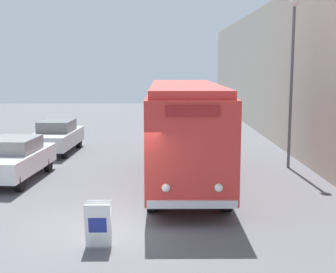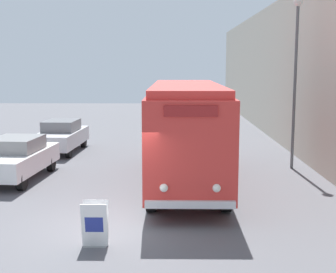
{
  "view_description": "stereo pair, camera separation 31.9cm",
  "coord_description": "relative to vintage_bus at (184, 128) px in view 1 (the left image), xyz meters",
  "views": [
    {
      "loc": [
        1.32,
        -11.77,
        4.17
      ],
      "look_at": [
        1.45,
        2.18,
        2.04
      ],
      "focal_mm": 50.0,
      "sensor_mm": 36.0,
      "label": 1
    },
    {
      "loc": [
        1.64,
        -11.77,
        4.17
      ],
      "look_at": [
        1.45,
        2.18,
        2.04
      ],
      "focal_mm": 50.0,
      "sensor_mm": 36.0,
      "label": 2
    }
  ],
  "objects": [
    {
      "name": "ground_plane",
      "position": [
        -2.05,
        -4.48,
        -1.98
      ],
      "size": [
        80.0,
        80.0,
        0.0
      ],
      "primitive_type": "plane",
      "color": "#56565B"
    },
    {
      "name": "building_wall_right",
      "position": [
        5.37,
        5.52,
        1.86
      ],
      "size": [
        0.3,
        60.0,
        7.69
      ],
      "color": "beige",
      "rests_on": "ground_plane"
    },
    {
      "name": "vintage_bus",
      "position": [
        0.0,
        0.0,
        0.0
      ],
      "size": [
        2.46,
        9.36,
        3.53
      ],
      "color": "black",
      "rests_on": "ground_plane"
    },
    {
      "name": "sign_board",
      "position": [
        -2.25,
        -5.89,
        -1.47
      ],
      "size": [
        0.6,
        0.4,
        1.06
      ],
      "color": "gray",
      "rests_on": "ground_plane"
    },
    {
      "name": "streetlamp",
      "position": [
        4.41,
        2.57,
        2.39
      ],
      "size": [
        0.36,
        0.36,
        6.8
      ],
      "color": "#595E60",
      "rests_on": "ground_plane"
    },
    {
      "name": "parked_car_near",
      "position": [
        -6.24,
        0.54,
        -1.18
      ],
      "size": [
        2.21,
        4.46,
        1.55
      ],
      "rotation": [
        0.0,
        0.0,
        -0.08
      ],
      "color": "black",
      "rests_on": "ground_plane"
    },
    {
      "name": "parked_car_mid",
      "position": [
        -5.89,
        6.05,
        -1.19
      ],
      "size": [
        1.95,
        4.29,
        1.54
      ],
      "rotation": [
        0.0,
        0.0,
        -0.05
      ],
      "color": "black",
      "rests_on": "ground_plane"
    }
  ]
}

